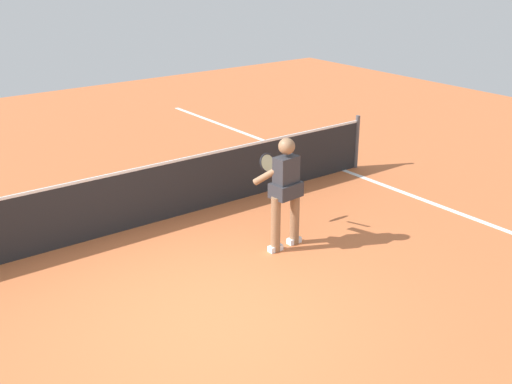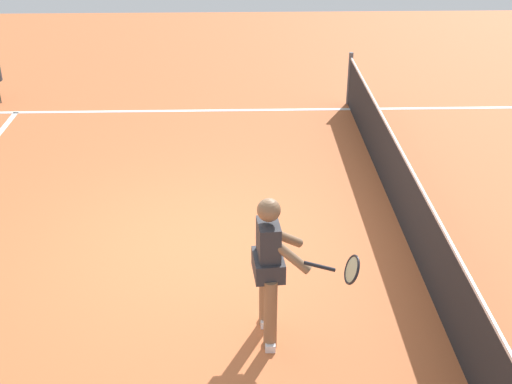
# 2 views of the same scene
# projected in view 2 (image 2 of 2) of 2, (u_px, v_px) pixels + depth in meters

# --- Properties ---
(ground_plane) EXTENTS (25.25, 25.25, 0.00)m
(ground_plane) POSITION_uv_depth(u_px,v_px,m) (195.00, 244.00, 8.24)
(ground_plane) COLOR #C66638
(sideline_left_marking) EXTENTS (0.10, 17.42, 0.01)m
(sideline_left_marking) POSITION_uv_depth(u_px,v_px,m) (208.00, 110.00, 12.33)
(sideline_left_marking) COLOR white
(sideline_left_marking) RESTS_ON ground
(court_net) EXTENTS (9.92, 0.08, 0.99)m
(court_net) POSITION_uv_depth(u_px,v_px,m) (411.00, 209.00, 8.10)
(court_net) COLOR #4C4C51
(court_net) RESTS_ON ground
(tennis_player) EXTENTS (0.74, 0.98, 1.55)m
(tennis_player) POSITION_uv_depth(u_px,v_px,m) (271.00, 265.00, 6.34)
(tennis_player) COLOR #8C6647
(tennis_player) RESTS_ON ground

